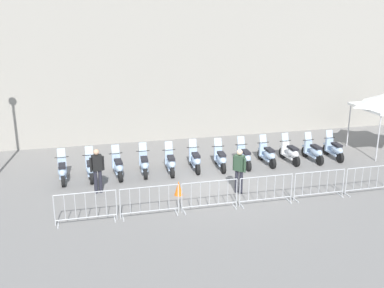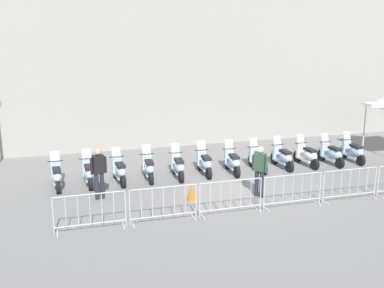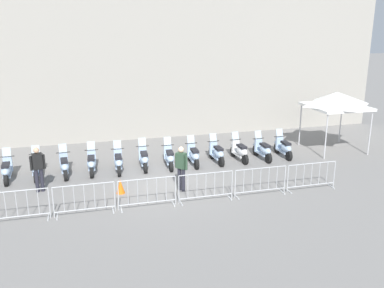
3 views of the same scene
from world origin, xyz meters
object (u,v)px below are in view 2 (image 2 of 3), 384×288
Objects in this scene: motorcycle_3 at (149,168)px; motorcycle_1 at (89,174)px; barrier_segment_0 at (90,212)px; officer_near_row_end at (99,171)px; motorcycle_5 at (205,164)px; officer_mid_plaza at (260,168)px; motorcycle_0 at (57,176)px; motorcycle_9 at (307,156)px; motorcycle_8 at (283,158)px; motorcycle_10 at (332,154)px; barrier_segment_2 at (231,198)px; motorcycle_7 at (258,160)px; traffic_cone at (192,192)px; motorcycle_4 at (178,167)px; barrier_segment_3 at (293,191)px; barrier_segment_4 at (350,185)px; barrier_segment_1 at (163,205)px; motorcycle_6 at (233,162)px; motorcycle_2 at (120,171)px; motorcycle_11 at (353,152)px.

motorcycle_1 is at bearing -179.90° from motorcycle_3.
officer_near_row_end is at bearing 78.45° from barrier_segment_0.
officer_mid_plaza is at bearing -70.88° from motorcycle_5.
motorcycle_0 and motorcycle_9 have the same top height.
motorcycle_8 is 0.86× the size of barrier_segment_0.
motorcycle_10 is 0.86× the size of barrier_segment_2.
motorcycle_10 is 10.89m from barrier_segment_0.
traffic_cone is at bearing -145.85° from motorcycle_7.
motorcycle_5 is (2.21, -0.00, 0.00)m from motorcycle_3.
barrier_segment_2 is at bearing -147.66° from motorcycle_10.
motorcycle_1 is 3.97m from barrier_segment_0.
motorcycle_1 is 1.00× the size of motorcycle_7.
officer_mid_plaza is (5.15, -1.31, 0.00)m from officer_near_row_end.
motorcycle_0 reaches higher than barrier_segment_2.
motorcycle_4 reaches higher than barrier_segment_0.
barrier_segment_3 and barrier_segment_4 have the same top height.
motorcycle_3 is 1.00× the size of motorcycle_7.
barrier_segment_0 is at bearing 179.72° from barrier_segment_1.
motorcycle_6 is at bearing 87.35° from officer_mid_plaza.
motorcycle_9 is (4.42, -0.07, 0.00)m from motorcycle_5.
motorcycle_5 is 0.86× the size of barrier_segment_4.
officer_near_row_end is (0.23, -1.50, 0.53)m from motorcycle_1.
motorcycle_10 is at bearing -1.73° from motorcycle_5.
motorcycle_2 is 0.86× the size of barrier_segment_4.
officer_near_row_end reaches higher than motorcycle_5.
motorcycle_7 and motorcycle_8 have the same top height.
motorcycle_10 is at bearing 32.34° from barrier_segment_2.
barrier_segment_0 is at bearing -93.94° from motorcycle_1.
motorcycle_4 is at bearing -173.95° from motorcycle_5.
motorcycle_9 is at bearing 1.06° from motorcycle_6.
motorcycle_0 is at bearing 150.04° from traffic_cone.
barrier_segment_0 is (-1.38, -3.91, 0.07)m from motorcycle_2.
motorcycle_2 is 1.77m from officer_near_row_end.
motorcycle_0 and motorcycle_2 have the same top height.
officer_mid_plaza is (-4.55, -2.65, 0.53)m from motorcycle_10.
officer_mid_plaza is at bearing -114.45° from motorcycle_7.
barrier_segment_4 is at bearing -23.86° from officer_mid_plaza.
barrier_segment_1 is 2.97m from officer_near_row_end.
barrier_segment_0 and barrier_segment_3 have the same top height.
officer_mid_plaza is 2.39m from traffic_cone.
motorcycle_10 is 0.86× the size of barrier_segment_1.
barrier_segment_4 is at bearing -17.68° from officer_near_row_end.
motorcycle_4 and motorcycle_5 have the same top height.
motorcycle_1 is at bearing 153.62° from barrier_segment_4.
motorcycle_11 is at bearing -0.78° from motorcycle_5.
motorcycle_7 is 0.86× the size of barrier_segment_3.
barrier_segment_1 is 1.16× the size of officer_mid_plaza.
motorcycle_0 is at bearing -179.66° from motorcycle_5.
motorcycle_9 is (9.93, -0.03, 0.00)m from motorcycle_0.
motorcycle_10 reaches higher than traffic_cone.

